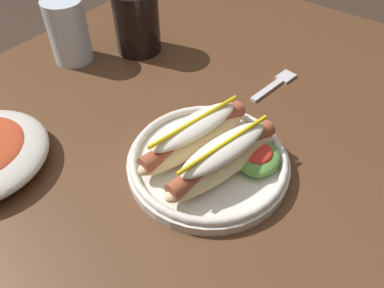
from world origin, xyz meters
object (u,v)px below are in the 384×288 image
soda_cup (137,22)px  water_cup (68,31)px  hot_dog_plate (210,155)px  fork (276,84)px

soda_cup → water_cup: size_ratio=1.02×
hot_dog_plate → soda_cup: bearing=59.5°
soda_cup → fork: bearing=-78.0°
fork → soda_cup: size_ratio=0.97×
hot_dog_plate → fork: hot_dog_plate is taller
hot_dog_plate → water_cup: water_cup is taller
hot_dog_plate → fork: size_ratio=1.98×
hot_dog_plate → water_cup: size_ratio=1.95×
fork → water_cup: water_cup is taller
hot_dog_plate → soda_cup: 0.36m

